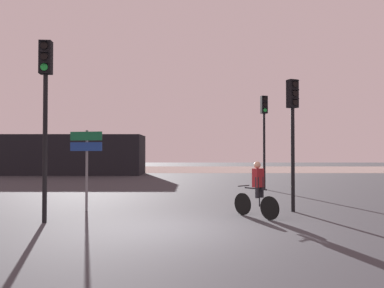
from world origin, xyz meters
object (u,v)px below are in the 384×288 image
object	(u,v)px
traffic_light_near_right	(292,119)
distant_building	(51,155)
traffic_light_far_right	(264,125)
cyclist	(257,189)
traffic_light_near_left	(45,97)
direction_sign_post	(86,155)

from	to	relation	value
traffic_light_near_right	distant_building	bearing A→B (deg)	-77.27
traffic_light_far_right	cyclist	size ratio (longest dim) A/B	2.95
cyclist	traffic_light_near_left	bearing A→B (deg)	149.89
traffic_light_near_right	traffic_light_near_left	bearing A→B (deg)	-10.10
traffic_light_far_right	traffic_light_near_left	size ratio (longest dim) A/B	0.97
distant_building	traffic_light_far_right	bearing A→B (deg)	-39.15
traffic_light_far_right	cyclist	bearing A→B (deg)	64.89
traffic_light_far_right	cyclist	xyz separation A→B (m)	(-1.80, -8.23, -2.48)
traffic_light_near_right	direction_sign_post	xyz separation A→B (m)	(-6.62, 0.11, -1.14)
traffic_light_near_left	cyclist	bearing A→B (deg)	-176.13
distant_building	direction_sign_post	distance (m)	21.61
traffic_light_near_right	cyclist	bearing A→B (deg)	14.59
traffic_light_near_left	distant_building	bearing A→B (deg)	-73.39
traffic_light_far_right	traffic_light_near_left	xyz separation A→B (m)	(-7.64, -9.00, 0.08)
traffic_light_near_left	cyclist	world-z (taller)	traffic_light_near_left
distant_building	cyclist	bearing A→B (deg)	-56.51
traffic_light_far_right	traffic_light_near_right	world-z (taller)	traffic_light_far_right
distant_building	direction_sign_post	xyz separation A→B (m)	(8.62, -19.82, 0.12)
traffic_light_far_right	traffic_light_near_right	size ratio (longest dim) A/B	1.13
cyclist	distant_building	bearing A→B (deg)	85.82
distant_building	traffic_light_near_right	size ratio (longest dim) A/B	3.71
traffic_light_near_right	direction_sign_post	distance (m)	6.72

